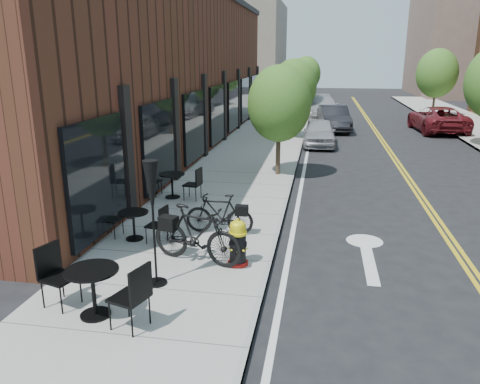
# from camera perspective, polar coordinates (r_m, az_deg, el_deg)

# --- Properties ---
(ground) EXTENTS (120.00, 120.00, 0.00)m
(ground) POSITION_cam_1_polar(r_m,az_deg,el_deg) (8.44, 2.75, -13.42)
(ground) COLOR black
(ground) RESTS_ON ground
(sidewalk_near) EXTENTS (4.00, 70.00, 0.12)m
(sidewalk_near) POSITION_cam_1_polar(r_m,az_deg,el_deg) (18.00, 0.46, 2.99)
(sidewalk_near) COLOR #9E9B93
(sidewalk_near) RESTS_ON ground
(building_near) EXTENTS (5.00, 28.00, 7.00)m
(building_near) POSITION_cam_1_polar(r_m,az_deg,el_deg) (22.54, -9.49, 14.27)
(building_near) COLOR #442416
(building_near) RESTS_ON ground
(bg_building_left) EXTENTS (8.00, 14.00, 10.00)m
(bg_building_left) POSITION_cam_1_polar(r_m,az_deg,el_deg) (56.00, 0.83, 17.02)
(bg_building_left) COLOR #726656
(bg_building_left) RESTS_ON ground
(bg_building_right) EXTENTS (10.00, 16.00, 12.00)m
(bg_building_right) POSITION_cam_1_polar(r_m,az_deg,el_deg) (59.28, 25.81, 16.42)
(bg_building_right) COLOR brown
(bg_building_right) RESTS_ON ground
(tree_near_a) EXTENTS (2.20, 2.20, 3.81)m
(tree_near_a) POSITION_cam_1_polar(r_m,az_deg,el_deg) (16.43, 4.80, 10.66)
(tree_near_a) COLOR #382B1E
(tree_near_a) RESTS_ON sidewalk_near
(tree_near_b) EXTENTS (2.30, 2.30, 3.98)m
(tree_near_b) POSITION_cam_1_polar(r_m,az_deg,el_deg) (24.38, 6.59, 12.65)
(tree_near_b) COLOR #382B1E
(tree_near_b) RESTS_ON sidewalk_near
(tree_near_c) EXTENTS (2.10, 2.10, 3.67)m
(tree_near_c) POSITION_cam_1_polar(r_m,az_deg,el_deg) (32.37, 7.48, 13.14)
(tree_near_c) COLOR #382B1E
(tree_near_c) RESTS_ON sidewalk_near
(tree_near_d) EXTENTS (2.40, 2.40, 4.11)m
(tree_near_d) POSITION_cam_1_polar(r_m,az_deg,el_deg) (40.34, 8.05, 14.06)
(tree_near_d) COLOR #382B1E
(tree_near_d) RESTS_ON sidewalk_near
(tree_far_c) EXTENTS (2.80, 2.80, 4.62)m
(tree_far_c) POSITION_cam_1_polar(r_m,az_deg,el_deg) (36.14, 22.88, 13.19)
(tree_far_c) COLOR #382B1E
(tree_far_c) RESTS_ON sidewalk_far
(fire_hydrant) EXTENTS (0.46, 0.46, 0.97)m
(fire_hydrant) POSITION_cam_1_polar(r_m,az_deg,el_deg) (9.40, -0.27, -6.24)
(fire_hydrant) COLOR maroon
(fire_hydrant) RESTS_ON sidewalk_near
(bicycle_left) EXTENTS (1.62, 0.46, 0.97)m
(bicycle_left) POSITION_cam_1_polar(r_m,az_deg,el_deg) (11.03, -2.53, -2.67)
(bicycle_left) COLOR black
(bicycle_left) RESTS_ON sidewalk_near
(bicycle_right) EXTENTS (2.08, 1.06, 1.20)m
(bicycle_right) POSITION_cam_1_polar(r_m,az_deg,el_deg) (9.49, -5.31, -5.19)
(bicycle_right) COLOR black
(bicycle_right) RESTS_ON sidewalk_near
(bistro_set_a) EXTENTS (2.02, 1.06, 1.06)m
(bistro_set_a) POSITION_cam_1_polar(r_m,az_deg,el_deg) (7.96, -17.49, -10.83)
(bistro_set_a) COLOR black
(bistro_set_a) RESTS_ON sidewalk_near
(bistro_set_b) EXTENTS (1.63, 0.80, 0.86)m
(bistro_set_b) POSITION_cam_1_polar(r_m,az_deg,el_deg) (10.96, -12.84, -3.50)
(bistro_set_b) COLOR black
(bistro_set_b) RESTS_ON sidewalk_near
(bistro_set_c) EXTENTS (1.80, 0.87, 0.95)m
(bistro_set_c) POSITION_cam_1_polar(r_m,az_deg,el_deg) (13.99, -8.28, 1.22)
(bistro_set_c) COLOR black
(bistro_set_c) RESTS_ON sidewalk_near
(patio_umbrella) EXTENTS (0.38, 0.38, 2.34)m
(patio_umbrella) POSITION_cam_1_polar(r_m,az_deg,el_deg) (8.35, -10.67, -0.62)
(patio_umbrella) COLOR black
(patio_umbrella) RESTS_ON sidewalk_near
(parked_car_a) EXTENTS (1.55, 3.76, 1.28)m
(parked_car_a) POSITION_cam_1_polar(r_m,az_deg,el_deg) (23.11, 9.68, 7.16)
(parked_car_a) COLOR #9B9EA3
(parked_car_a) RESTS_ON ground
(parked_car_b) EXTENTS (2.06, 4.53, 1.44)m
(parked_car_b) POSITION_cam_1_polar(r_m,az_deg,el_deg) (28.08, 11.34, 8.81)
(parked_car_b) COLOR black
(parked_car_b) RESTS_ON ground
(parked_car_c) EXTENTS (2.93, 5.68, 1.58)m
(parked_car_c) POSITION_cam_1_polar(r_m,az_deg,el_deg) (33.40, 9.89, 10.13)
(parked_car_c) COLOR #A4A4A8
(parked_car_c) RESTS_ON ground
(parked_car_far) EXTENTS (2.78, 5.41, 1.46)m
(parked_car_far) POSITION_cam_1_polar(r_m,az_deg,el_deg) (29.36, 22.92, 8.19)
(parked_car_far) COLOR maroon
(parked_car_far) RESTS_ON ground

